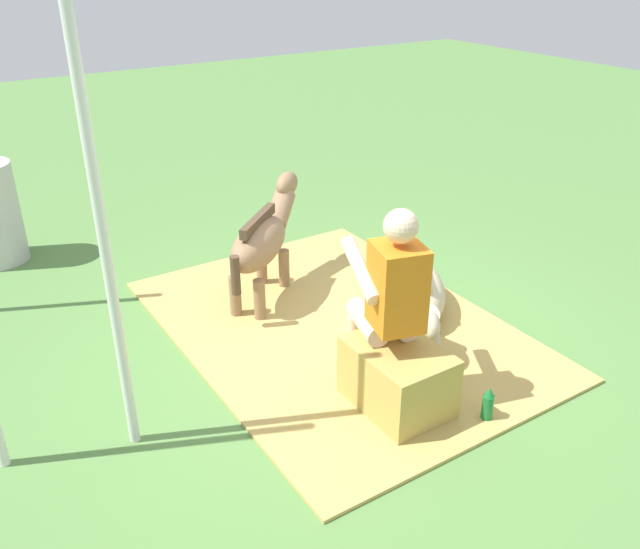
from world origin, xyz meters
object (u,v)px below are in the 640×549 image
Objects in this scene: soda_bottle at (488,405)px; tent_pole_left at (105,249)px; person_seated at (389,296)px; pony_standing at (263,239)px; pony_lying at (420,297)px; hay_bale at (397,378)px.

tent_pole_left is (0.99, 1.86, 1.11)m from soda_bottle.
person_seated reaches higher than pony_standing.
pony_lying is 1.26m from soda_bottle.
pony_standing is at bearing -0.11° from hay_bale.
hay_bale is at bearing 132.58° from pony_lying.
pony_lying is (0.76, -0.83, -0.03)m from hay_bale.
tent_pole_left is (0.58, 1.48, 1.02)m from hay_bale.
tent_pole_left reaches higher than hay_bale.
hay_bale reaches higher than soda_bottle.
pony_standing reaches higher than soda_bottle.
person_seated is at bearing 31.54° from soda_bottle.
hay_bale is 1.89m from tent_pole_left.
pony_standing is 2.00m from tent_pole_left.
pony_lying is at bearing -47.42° from hay_bale.
pony_standing is at bearing -52.65° from tent_pole_left.
hay_bale is 0.49× the size of person_seated.
soda_bottle is 0.10× the size of tent_pole_left.
pony_lying is at bearing -52.90° from person_seated.
person_seated is 1.06× the size of pony_lying.
person_seated is (0.16, -0.03, 0.50)m from hay_bale.
pony_standing is at bearing 9.96° from soda_bottle.
pony_standing is 0.90× the size of pony_lying.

